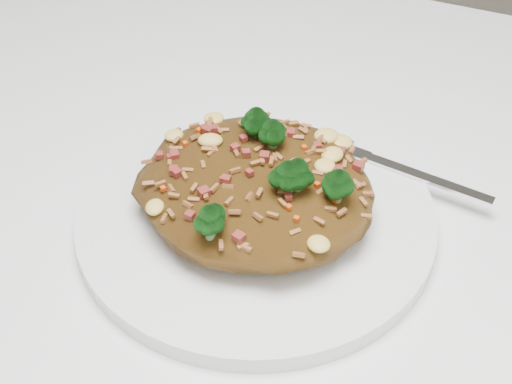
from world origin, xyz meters
TOP-DOWN VIEW (x-y plane):
  - dining_table at (0.00, 0.00)m, footprint 1.20×0.80m
  - plate at (0.02, 0.02)m, footprint 0.25×0.25m
  - fried_rice at (0.02, 0.02)m, footprint 0.16×0.15m
  - fork at (0.10, 0.10)m, footprint 0.16×0.04m

SIDE VIEW (x-z plane):
  - dining_table at x=0.00m, z-range 0.28..1.03m
  - plate at x=0.02m, z-range 0.75..0.76m
  - fork at x=0.10m, z-range 0.76..0.77m
  - fried_rice at x=0.02m, z-range 0.76..0.82m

